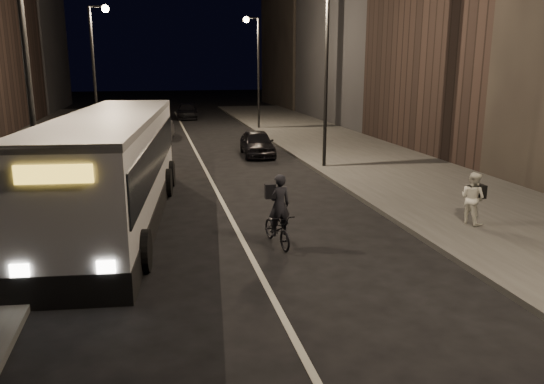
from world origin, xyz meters
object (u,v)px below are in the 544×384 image
cyclist_on_bicycle (278,222)px  car_mid (163,130)px  streetlight_left_near (36,48)px  streetlight_left_far (97,56)px  pedestrian_woman (473,198)px  car_near (257,143)px  car_far (187,111)px  city_bus (114,164)px  streetlight_right_mid (321,54)px  streetlight_right_far (255,58)px

cyclist_on_bicycle → car_mid: size_ratio=0.54×
streetlight_left_near → cyclist_on_bicycle: streetlight_left_near is taller
streetlight_left_far → pedestrian_woman: streetlight_left_far is taller
car_near → car_far: bearing=100.1°
city_bus → cyclist_on_bicycle: city_bus is taller
streetlight_right_mid → car_far: bearing=100.0°
car_far → car_near: bearing=-79.7°
car_near → car_mid: car_near is taller
streetlight_left_far → car_near: size_ratio=1.97×
car_mid → streetlight_right_far: bearing=-147.0°
city_bus → car_mid: bearing=90.5°
streetlight_right_far → cyclist_on_bicycle: 27.01m
streetlight_left_near → car_far: bearing=79.7°
streetlight_left_far → pedestrian_woman: size_ratio=5.03×
streetlight_left_far → cyclist_on_bicycle: 21.68m
cyclist_on_bicycle → streetlight_left_near: bearing=152.1°
streetlight_right_mid → streetlight_left_near: size_ratio=1.00×
car_mid → car_far: car_far is taller
cyclist_on_bicycle → car_near: cyclist_on_bicycle is taller
streetlight_left_near → car_near: size_ratio=1.97×
cyclist_on_bicycle → car_far: bearing=81.9°
car_mid → pedestrian_woman: bearing=117.0°
city_bus → car_near: 13.12m
streetlight_left_near → streetlight_left_far: size_ratio=1.00×
city_bus → car_far: bearing=88.4°
streetlight_right_mid → city_bus: 11.75m
streetlight_right_mid → streetlight_left_far: same height
streetlight_right_mid → cyclist_on_bicycle: 12.09m
streetlight_right_mid → streetlight_left_near: (-10.66, -8.00, 0.00)m
streetlight_right_far → cyclist_on_bicycle: streetlight_right_far is taller
streetlight_right_mid → streetlight_left_near: same height
car_near → car_mid: bearing=125.3°
streetlight_right_mid → city_bus: (-8.93, -6.78, -3.49)m
streetlight_left_near → cyclist_on_bicycle: (6.22, -2.23, -4.67)m
streetlight_left_far → streetlight_right_mid: bearing=-43.2°
city_bus → pedestrian_woman: (10.64, -3.22, -0.90)m
city_bus → car_mid: size_ratio=3.39×
car_far → streetlight_left_near: bearing=-96.4°
streetlight_right_far → streetlight_right_mid: bearing=-90.0°
streetlight_right_mid → streetlight_left_near: 13.33m
streetlight_right_mid → car_mid: 14.98m
cyclist_on_bicycle → car_mid: cyclist_on_bicycle is taller
streetlight_right_mid → car_mid: size_ratio=2.13×
pedestrian_woman → car_far: size_ratio=0.35×
streetlight_left_far → city_bus: (1.73, -16.78, -3.49)m
car_near → city_bus: bearing=-117.6°
streetlight_left_far → car_far: bearing=68.5°
streetlight_right_far → city_bus: (-8.93, -22.78, -3.49)m
streetlight_left_far → car_mid: streetlight_left_far is taller
pedestrian_woman → cyclist_on_bicycle: bearing=71.3°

